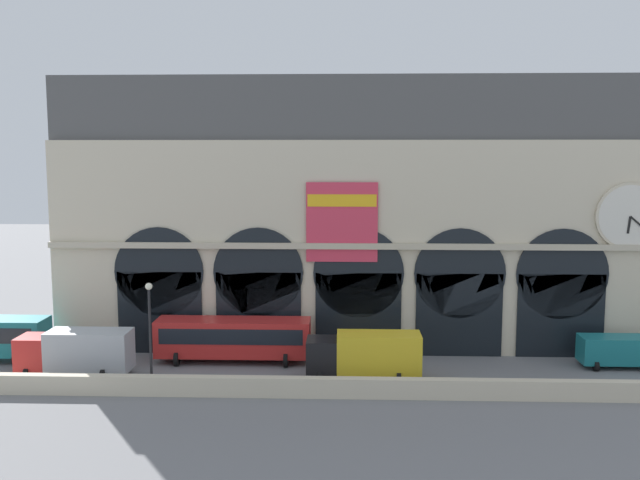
{
  "coord_description": "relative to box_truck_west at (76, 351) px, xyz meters",
  "views": [
    {
      "loc": [
        -0.99,
        -45.46,
        14.81
      ],
      "look_at": [
        -2.83,
        5.0,
        8.59
      ],
      "focal_mm": 39.13,
      "sensor_mm": 36.0,
      "label": 1
    }
  ],
  "objects": [
    {
      "name": "ground_plane",
      "position": [
        18.96,
        0.71,
        -1.7
      ],
      "size": [
        200.0,
        200.0,
        0.0
      ],
      "primitive_type": "plane",
      "color": "slate"
    },
    {
      "name": "quay_parapet_wall",
      "position": [
        18.96,
        -3.54,
        -1.08
      ],
      "size": [
        90.0,
        0.7,
        1.23
      ],
      "primitive_type": "cube",
      "color": "beige",
      "rests_on": "ground"
    },
    {
      "name": "station_building",
      "position": [
        18.99,
        7.88,
        8.2
      ],
      "size": [
        45.77,
        4.73,
        20.55
      ],
      "color": "beige",
      "rests_on": "ground"
    },
    {
      "name": "box_truck_west",
      "position": [
        0.0,
        0.0,
        0.0
      ],
      "size": [
        7.5,
        2.91,
        3.12
      ],
      "color": "red",
      "rests_on": "ground"
    },
    {
      "name": "bus_midwest",
      "position": [
        10.0,
        3.59,
        0.08
      ],
      "size": [
        11.0,
        3.25,
        3.1
      ],
      "color": "red",
      "rests_on": "ground"
    },
    {
      "name": "box_truck_center",
      "position": [
        19.32,
        -0.02,
        0.0
      ],
      "size": [
        7.5,
        2.91,
        3.12
      ],
      "color": "black",
      "rests_on": "ground"
    },
    {
      "name": "van_east",
      "position": [
        37.03,
        3.26,
        -0.45
      ],
      "size": [
        5.2,
        2.48,
        2.2
      ],
      "color": "#19727A",
      "rests_on": "ground"
    },
    {
      "name": "street_lamp_quayside",
      "position": [
        5.82,
        -2.74,
        2.71
      ],
      "size": [
        0.44,
        0.44,
        6.9
      ],
      "color": "black",
      "rests_on": "ground"
    }
  ]
}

